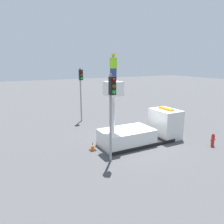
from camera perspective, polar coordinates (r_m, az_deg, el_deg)
name	(u,v)px	position (r m, az deg, el deg)	size (l,w,h in m)	color
ground_plane	(136,143)	(16.29, 6.32, -8.08)	(120.00, 120.00, 0.00)	#4C4C4F
bucket_truck	(143,130)	(16.31, 8.07, -4.78)	(6.26, 2.34, 4.59)	black
worker	(113,68)	(14.19, 0.34, 11.50)	(0.40, 0.26, 1.75)	navy
traffic_light_pole	(112,101)	(12.27, -0.07, 2.87)	(0.34, 0.57, 5.20)	gray
traffic_light_across	(81,84)	(21.50, -8.13, 7.24)	(0.34, 0.57, 5.25)	gray
fire_hydrant	(213,140)	(17.02, 24.84, -6.66)	(0.46, 0.22, 0.94)	#B2231E
traffic_cone_rear	(93,146)	(14.89, -5.09, -8.93)	(0.40, 0.40, 0.61)	black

